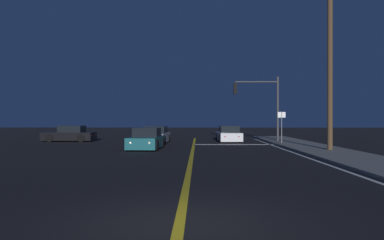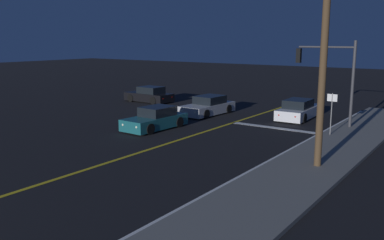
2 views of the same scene
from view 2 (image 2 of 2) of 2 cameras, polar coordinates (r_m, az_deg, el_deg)
sidewalk_right at (r=15.53m, az=11.43°, el=-9.16°), size 3.20×41.55×0.15m
lane_line_center at (r=19.64m, az=-9.08°, el=-5.01°), size 0.20×39.24×0.01m
lane_line_edge_right at (r=16.33m, az=5.43°, el=-8.22°), size 0.16×39.24×0.01m
stop_bar at (r=26.18m, az=11.33°, el=-1.07°), size 5.92×0.50×0.01m
car_far_approaching_white at (r=29.59m, az=14.33°, el=1.31°), size 2.00×4.74×1.34m
car_following_oncoming_teal at (r=25.46m, az=-5.00°, el=0.09°), size 2.01×4.30×1.34m
car_distant_tail_silver at (r=30.27m, az=2.19°, el=1.86°), size 2.13×4.59×1.34m
car_side_waiting_black at (r=36.52m, az=-5.82°, el=3.37°), size 4.32×2.04×1.34m
traffic_signal_near_right at (r=27.00m, az=18.34°, el=6.49°), size 3.64×0.28×5.28m
utility_pole_right at (r=17.69m, az=17.60°, el=10.74°), size 1.58×0.30×10.52m
street_sign_corner at (r=24.24m, az=18.45°, el=1.58°), size 0.56×0.06×2.46m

